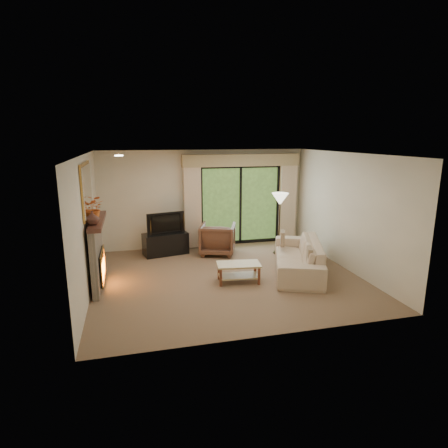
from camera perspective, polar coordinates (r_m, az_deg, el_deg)
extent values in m
plane|color=#7E6249|center=(8.09, 0.52, -8.09)|extent=(5.50, 5.50, 0.00)
plane|color=silver|center=(7.54, 0.56, 10.65)|extent=(5.50, 5.50, 0.00)
plane|color=beige|center=(10.11, -3.03, 3.86)|extent=(5.00, 0.00, 5.00)
plane|color=beige|center=(5.41, 7.24, -4.49)|extent=(5.00, 0.00, 5.00)
plane|color=beige|center=(7.52, -20.18, -0.18)|extent=(0.00, 5.00, 5.00)
plane|color=beige|center=(8.80, 18.15, 1.83)|extent=(0.00, 5.00, 5.00)
cube|color=beige|center=(9.91, -4.84, 3.06)|extent=(0.45, 0.18, 2.35)
cube|color=beige|center=(10.67, 9.65, 3.64)|extent=(0.45, 0.18, 2.35)
cube|color=tan|center=(10.10, 2.71, 9.68)|extent=(3.20, 0.24, 0.32)
cube|color=black|center=(9.65, -8.90, -2.98)|extent=(1.18, 0.71, 0.55)
imported|color=black|center=(9.51, -9.02, 0.22)|extent=(0.97, 0.32, 0.55)
imported|color=brown|center=(9.52, -0.98, -2.28)|extent=(1.09, 1.10, 0.79)
imported|color=#C3A98C|center=(8.47, 11.19, -4.81)|extent=(1.75, 2.60, 0.71)
cube|color=brown|center=(7.77, 12.89, -4.77)|extent=(0.21, 0.36, 0.35)
cube|color=brown|center=(8.98, 8.91, -2.16)|extent=(0.21, 0.36, 0.35)
imported|color=#4A2820|center=(7.18, -19.42, 0.89)|extent=(0.31, 0.31, 0.25)
imported|color=#CB5C21|center=(7.43, -19.32, 2.27)|extent=(0.53, 0.49, 0.50)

